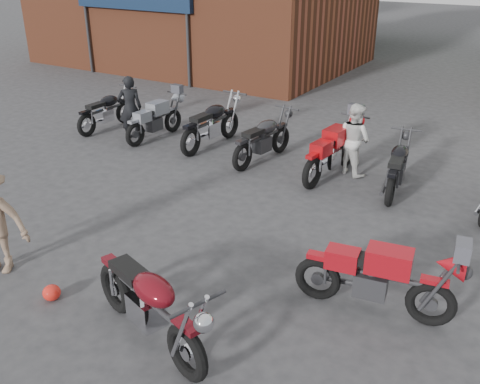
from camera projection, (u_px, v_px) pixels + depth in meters
The scene contains 13 objects.
ground at pixel (153, 294), 7.32m from camera, with size 90.00×90.00×0.00m, color #313133.
brick_building at pixel (202, 11), 21.61m from camera, with size 12.00×8.00×4.00m, color brown.
vintage_motorcycle at pixel (149, 299), 6.16m from camera, with size 2.17×0.72×1.26m, color #5A0B13, non-canonical shape.
sportbike at pixel (378, 274), 6.73m from camera, with size 1.98×0.65×1.15m, color #AC0E18, non-canonical shape.
helmet at pixel (52, 293), 7.16m from camera, with size 0.24×0.24×0.22m, color red.
person_dark at pixel (130, 108), 12.95m from camera, with size 0.57×0.37×1.57m, color black.
person_light at pixel (354, 139), 10.94m from camera, with size 0.73×0.57×1.50m, color silver.
row_bike_0 at pixel (106, 109), 13.76m from camera, with size 1.88×0.62×1.09m, color black, non-canonical shape.
row_bike_1 at pixel (155, 117), 13.07m from camera, with size 1.88×0.62×1.09m, color gray, non-canonical shape.
row_bike_2 at pixel (212, 121), 12.52m from camera, with size 2.13×0.70×1.24m, color black, non-canonical shape.
row_bike_3 at pixel (264, 136), 11.67m from camera, with size 1.98×0.65×1.15m, color #242426, non-canonical shape.
row_bike_4 at pixel (333, 148), 10.86m from camera, with size 2.09×0.69×1.21m, color #B30E14, non-canonical shape.
row_bike_5 at pixel (398, 164), 10.21m from camera, with size 1.93×0.64×1.12m, color black, non-canonical shape.
Camera 1 is at (4.19, -4.55, 4.32)m, focal length 40.00 mm.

